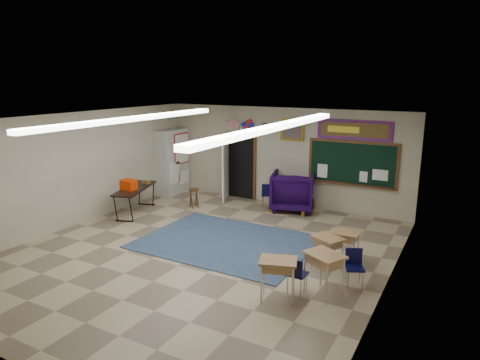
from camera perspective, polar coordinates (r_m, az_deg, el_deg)
The scene contains 25 objects.
floor at distance 9.90m, azimuth -5.28°, elevation -9.55°, with size 9.00×9.00×0.00m, color tan.
back_wall at distance 13.28m, azimuth 5.53°, elevation 3.14°, with size 8.00×0.04×3.00m, color #C0B99C.
front_wall at distance 6.43m, azimuth -29.03°, elevation -9.82°, with size 8.00×0.04×3.00m, color #C0B99C.
left_wall at distance 12.09m, azimuth -21.35°, elevation 1.25°, with size 0.04×9.00×3.00m, color #C0B99C.
right_wall at distance 7.95m, azimuth 19.17°, elevation -4.55°, with size 0.04×9.00×3.00m, color #C0B99C.
ceiling at distance 9.16m, azimuth -5.68°, elevation 8.01°, with size 8.00×9.00×0.04m, color silver.
area_rug at distance 10.42m, azimuth -1.87°, elevation -8.24°, with size 4.00×3.00×0.02m, color #38516B.
fluorescent_strips at distance 9.16m, azimuth -5.68°, elevation 7.63°, with size 3.86×6.00×0.10m, color white, non-canonical shape.
doorway at distance 13.89m, azimuth -0.45°, elevation 1.80°, with size 1.10×0.89×2.16m.
chalkboard at distance 12.56m, azimuth 14.70°, elevation 2.01°, with size 2.55×0.14×1.30m.
bulletin_board at distance 12.42m, azimuth 14.97°, elevation 6.47°, with size 2.10×0.05×0.55m.
framed_art_print at distance 13.00m, azimuth 6.97°, elevation 6.67°, with size 0.75×0.05×0.65m.
wall_clock at distance 13.36m, azimuth 3.37°, elevation 6.93°, with size 0.32×0.05×0.32m.
wall_flags at distance 13.71m, azimuth 0.10°, elevation 7.66°, with size 1.16×0.06×0.70m, color red, non-canonical shape.
storage_cabinet at distance 14.68m, azimuth -8.97°, elevation 2.43°, with size 0.59×1.25×2.20m.
wingback_armchair at distance 12.85m, azimuth 7.06°, elevation -1.48°, with size 1.23×1.26×1.15m, color black.
student_chair_reading at distance 13.07m, azimuth 3.71°, elevation -2.02°, with size 0.38×0.38×0.76m, color black, non-canonical shape.
student_chair_desk_a at distance 8.07m, azimuth 7.66°, elevation -12.40°, with size 0.35×0.35×0.70m, color black, non-canonical shape.
student_chair_desk_b at distance 8.50m, azimuth 15.03°, elevation -11.36°, with size 0.36×0.36×0.71m, color black, non-canonical shape.
student_desk_front_left at distance 9.03m, azimuth 11.51°, elevation -9.33°, with size 0.74×0.67×0.72m.
student_desk_front_right at distance 9.40m, azimuth 13.73°, elevation -8.52°, with size 0.61×0.46×0.72m.
student_desk_back_left at distance 7.74m, azimuth 5.07°, elevation -12.86°, with size 0.77×0.67×0.78m.
student_desk_back_right at distance 8.01m, azimuth 11.12°, elevation -11.97°, with size 0.83×0.76×0.81m.
folding_table at distance 12.85m, azimuth -13.80°, elevation -2.50°, with size 1.18×1.94×1.05m.
wooden_stool at distance 13.12m, azimuth -6.17°, elevation -2.39°, with size 0.33×0.33×0.58m.
Camera 1 is at (5.17, -7.51, 3.85)m, focal length 32.00 mm.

